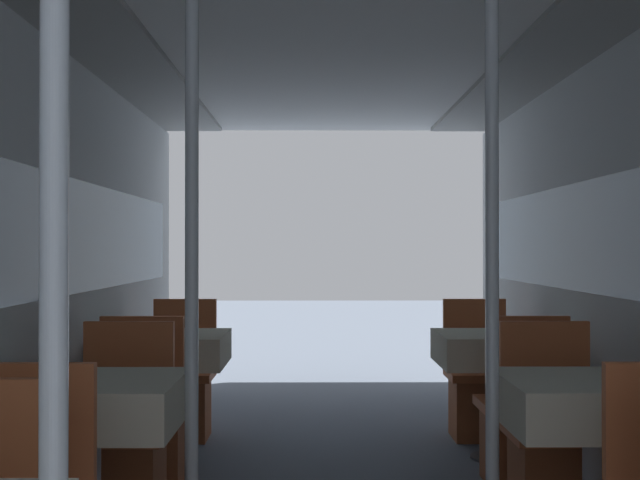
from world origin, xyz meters
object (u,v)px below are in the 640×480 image
dining_table_left_2 (167,353)px  chair_left_near_2 (148,432)px  dining_table_right_2 (497,352)px  support_pole_right_1 (492,279)px  chair_right_far_1 (554,462)px  support_pole_left_1 (192,279)px  chair_right_near_2 (520,432)px  support_pole_left_0 (54,315)px  dining_table_left_1 (88,409)px  dining_table_right_1 (595,408)px  chair_left_far_1 (121,462)px  chair_left_far_2 (181,395)px  chair_right_far_2 (479,395)px

dining_table_left_2 → chair_left_near_2: size_ratio=0.82×
dining_table_right_2 → dining_table_left_2: bearing=180.0°
chair_left_near_2 → support_pole_right_1: (1.56, -1.24, 0.85)m
chair_right_far_1 → support_pole_left_1: bearing=20.5°
support_pole_left_1 → chair_right_near_2: 2.16m
support_pole_left_0 → chair_right_far_1: support_pole_left_0 is taller
dining_table_left_1 → chair_left_near_2: size_ratio=0.82×
support_pole_left_1 → dining_table_left_2: (-0.40, 1.82, -0.50)m
support_pole_left_1 → dining_table_right_2: bearing=49.5°
dining_table_right_1 → chair_right_near_2: chair_right_near_2 is taller
support_pole_left_0 → dining_table_left_1: 1.93m
chair_left_far_1 → chair_left_near_2: size_ratio=1.00×
chair_right_near_2 → support_pole_left_0: bearing=-117.0°
dining_table_left_1 → chair_left_far_2: bearing=90.0°
support_pole_left_0 → dining_table_right_1: support_pole_left_0 is taller
support_pole_left_1 → dining_table_left_2: bearing=102.3°
dining_table_left_2 → chair_left_near_2: chair_left_near_2 is taller
chair_left_far_2 → support_pole_left_0: bearing=95.4°
dining_table_left_2 → dining_table_right_2: 1.96m
support_pole_left_0 → chair_right_near_2: size_ratio=2.50×
chair_right_near_2 → dining_table_left_2: bearing=163.4°
dining_table_left_1 → chair_left_far_2: chair_left_far_2 is taller
dining_table_right_1 → dining_table_right_2: 1.82m
chair_left_far_1 → dining_table_right_1: (1.96, -0.58, 0.35)m
dining_table_left_1 → support_pole_left_1: size_ratio=0.33×
support_pole_left_0 → support_pole_left_1: size_ratio=1.00×
dining_table_right_1 → dining_table_left_1: bearing=180.0°
support_pole_left_1 → support_pole_right_1: (1.16, 0.00, 0.00)m
chair_right_far_2 → chair_left_far_2: bearing=0.0°
support_pole_right_1 → chair_right_near_2: bearing=72.2°
dining_table_left_1 → chair_right_far_1: chair_right_far_1 is taller
chair_right_far_1 → chair_right_near_2: 0.65m
support_pole_left_0 → chair_left_far_2: 4.33m
chair_left_far_2 → chair_right_near_2: size_ratio=1.00×
support_pole_left_1 → dining_table_left_2: support_pole_left_1 is taller
dining_table_left_2 → chair_right_near_2: 2.07m
chair_right_far_1 → support_pole_right_1: size_ratio=0.40×
dining_table_left_1 → dining_table_right_2: same height
support_pole_right_1 → chair_left_near_2: bearing=141.5°
dining_table_right_2 → chair_right_near_2: size_ratio=0.82×
chair_left_far_1 → chair_left_near_2: bearing=-90.0°
dining_table_left_1 → chair_right_far_1: (1.96, 0.58, -0.35)m
chair_left_far_2 → chair_right_far_1: size_ratio=1.00×
support_pole_left_1 → chair_right_far_2: bearing=57.1°
dining_table_left_2 → support_pole_right_1: size_ratio=0.33×
chair_left_far_2 → dining_table_right_2: (1.96, -0.58, 0.35)m
dining_table_left_1 → chair_right_near_2: 2.34m
support_pole_left_1 → chair_left_far_2: 2.58m
chair_left_far_1 → dining_table_left_2: (0.00, 1.24, 0.35)m
dining_table_left_1 → chair_left_far_1: size_ratio=0.82×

